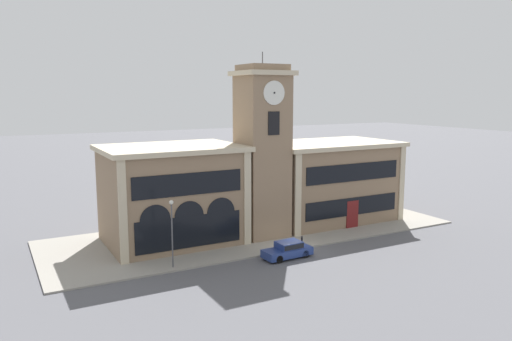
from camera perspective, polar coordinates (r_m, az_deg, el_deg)
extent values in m
plane|color=#56565B|center=(46.09, 4.16, -9.19)|extent=(300.00, 300.00, 0.00)
cube|color=gray|center=(51.98, -0.14, -6.98)|extent=(41.89, 14.36, 0.15)
cube|color=#897056|center=(49.05, 0.72, 1.46)|extent=(4.31, 4.31, 15.89)
cube|color=beige|center=(48.68, 0.74, 11.04)|extent=(5.01, 5.01, 0.45)
cube|color=#897056|center=(48.71, 0.74, 11.66)|extent=(3.97, 3.97, 0.60)
cylinder|color=#4C4C51|center=(48.76, 0.74, 12.72)|extent=(0.10, 0.10, 1.20)
cylinder|color=silver|center=(46.73, 2.08, 8.87)|extent=(2.24, 0.10, 2.24)
cylinder|color=black|center=(46.67, 2.12, 8.87)|extent=(0.18, 0.04, 0.18)
cylinder|color=silver|center=(49.76, 2.98, 8.86)|extent=(0.10, 2.24, 2.24)
cylinder|color=black|center=(49.80, 3.05, 8.86)|extent=(0.04, 0.18, 0.18)
cube|color=black|center=(46.83, 2.05, 5.41)|extent=(1.21, 0.10, 2.20)
cube|color=#897056|center=(48.24, -9.57, -3.00)|extent=(12.24, 8.90, 8.91)
cube|color=beige|center=(47.52, -9.72, 2.54)|extent=(12.94, 9.60, 0.45)
cube|color=beige|center=(42.45, -14.97, -4.80)|extent=(0.70, 0.16, 8.91)
cube|color=beige|center=(46.40, -0.97, -3.34)|extent=(0.70, 0.16, 8.91)
cube|color=black|center=(43.72, -7.71, -1.56)|extent=(10.04, 0.10, 1.96)
cube|color=black|center=(44.68, -7.60, -6.96)|extent=(9.79, 0.10, 2.85)
cylinder|color=black|center=(43.35, -11.43, -5.60)|extent=(2.69, 0.06, 2.69)
cylinder|color=black|center=(44.31, -7.63, -5.19)|extent=(2.69, 0.06, 2.69)
cylinder|color=black|center=(45.45, -4.02, -4.77)|extent=(2.69, 0.06, 2.69)
cube|color=#897056|center=(56.77, 8.15, -1.44)|extent=(14.49, 8.90, 8.43)
cube|color=beige|center=(56.15, 8.25, 3.02)|extent=(15.19, 9.60, 0.45)
cube|color=beige|center=(49.25, 4.83, -2.95)|extent=(0.70, 0.16, 8.43)
cube|color=beige|center=(57.87, 16.32, -1.51)|extent=(0.70, 0.16, 8.43)
cube|color=black|center=(52.98, 11.09, -0.21)|extent=(11.88, 0.10, 1.85)
cube|color=maroon|center=(53.87, 10.95, -5.00)|extent=(1.50, 0.12, 3.03)
cube|color=black|center=(53.67, 10.97, -4.05)|extent=(11.88, 0.10, 1.89)
cube|color=navy|center=(44.14, 3.59, -9.28)|extent=(4.49, 1.99, 0.68)
cube|color=navy|center=(44.04, 3.78, -8.46)|extent=(2.19, 1.70, 0.58)
cube|color=black|center=(44.04, 3.78, -8.46)|extent=(2.11, 1.74, 0.44)
cylinder|color=black|center=(42.85, 2.66, -10.10)|extent=(0.69, 0.25, 0.69)
cylinder|color=black|center=(44.09, 1.51, -9.54)|extent=(0.69, 0.25, 0.69)
cylinder|color=black|center=(44.36, 5.64, -9.47)|extent=(0.69, 0.25, 0.69)
cylinder|color=black|center=(45.56, 4.45, -8.96)|extent=(0.69, 0.25, 0.69)
cylinder|color=#4C4C51|center=(41.31, -9.55, -7.41)|extent=(0.12, 0.12, 5.25)
sphere|color=silver|center=(40.62, -9.65, -3.61)|extent=(0.36, 0.36, 0.36)
cylinder|color=black|center=(46.71, 5.26, -8.18)|extent=(0.18, 0.18, 0.90)
sphere|color=black|center=(46.56, 5.27, -7.56)|extent=(0.16, 0.16, 0.16)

